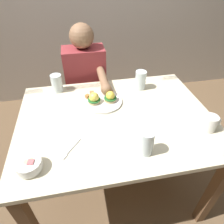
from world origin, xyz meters
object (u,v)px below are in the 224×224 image
at_px(water_glass_far, 140,81).
at_px(water_glass_extra, 57,84).
at_px(eggs_benedict_plate, 102,99).
at_px(fork, 70,150).
at_px(water_glass_near, 146,144).
at_px(coffee_mug, 210,123).
at_px(fruit_bowl, 29,165).
at_px(diner_person, 87,83).
at_px(dining_table, 116,129).

relative_size(water_glass_far, water_glass_extra, 1.08).
height_order(eggs_benedict_plate, fork, eggs_benedict_plate).
bearing_deg(water_glass_far, water_glass_near, -104.57).
distance_m(coffee_mug, water_glass_far, 0.56).
distance_m(fork, water_glass_near, 0.39).
relative_size(coffee_mug, water_glass_extra, 0.87).
bearing_deg(water_glass_far, fruit_bowl, -140.46).
bearing_deg(fruit_bowl, water_glass_extra, 80.28).
distance_m(fruit_bowl, water_glass_far, 0.93).
height_order(fruit_bowl, water_glass_far, water_glass_far).
bearing_deg(diner_person, dining_table, -77.27).
xyz_separation_m(dining_table, diner_person, (-0.14, 0.60, 0.02)).
bearing_deg(water_glass_near, dining_table, 106.55).
height_order(fruit_bowl, diner_person, diner_person).
relative_size(fork, water_glass_extra, 1.03).
bearing_deg(coffee_mug, water_glass_near, -167.14).
height_order(eggs_benedict_plate, water_glass_far, water_glass_far).
xyz_separation_m(eggs_benedict_plate, water_glass_far, (0.31, 0.13, 0.04)).
height_order(dining_table, coffee_mug, coffee_mug).
relative_size(eggs_benedict_plate, water_glass_extra, 2.11).
xyz_separation_m(eggs_benedict_plate, diner_person, (-0.07, 0.43, -0.11)).
xyz_separation_m(dining_table, fruit_bowl, (-0.47, -0.30, 0.14)).
relative_size(eggs_benedict_plate, water_glass_near, 1.95).
bearing_deg(water_glass_far, fork, -136.17).
relative_size(eggs_benedict_plate, coffee_mug, 2.43).
bearing_deg(water_glass_extra, fruit_bowl, -99.72).
xyz_separation_m(dining_table, coffee_mug, (0.50, -0.21, 0.16)).
xyz_separation_m(water_glass_near, water_glass_far, (0.16, 0.60, 0.00)).
distance_m(dining_table, fork, 0.38).
height_order(eggs_benedict_plate, coffee_mug, coffee_mug).
relative_size(coffee_mug, diner_person, 0.10).
bearing_deg(diner_person, water_glass_extra, -134.37).
height_order(fruit_bowl, water_glass_near, water_glass_near).
xyz_separation_m(water_glass_far, diner_person, (-0.38, 0.31, -0.15)).
xyz_separation_m(dining_table, fork, (-0.29, -0.22, 0.11)).
relative_size(dining_table, water_glass_near, 8.66).
height_order(dining_table, fruit_bowl, fruit_bowl).
height_order(dining_table, fork, fork).
xyz_separation_m(dining_table, water_glass_extra, (-0.36, 0.37, 0.16)).
bearing_deg(water_glass_near, fork, 167.44).
height_order(dining_table, diner_person, diner_person).
relative_size(dining_table, eggs_benedict_plate, 4.44).
height_order(fork, water_glass_extra, water_glass_extra).
bearing_deg(dining_table, diner_person, 102.73).
relative_size(eggs_benedict_plate, water_glass_far, 1.96).
height_order(water_glass_near, water_glass_extra, water_glass_near).
bearing_deg(fruit_bowl, eggs_benedict_plate, 48.61).
bearing_deg(fruit_bowl, water_glass_far, 39.54).
distance_m(fork, water_glass_extra, 0.60).
relative_size(water_glass_extra, diner_person, 0.11).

